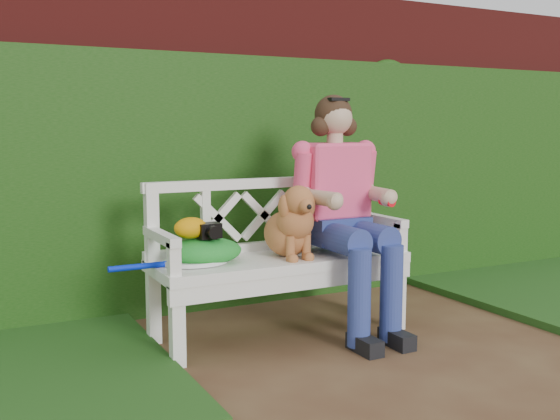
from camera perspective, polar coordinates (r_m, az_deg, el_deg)
name	(u,v)px	position (r m, az deg, el deg)	size (l,w,h in m)	color
ground	(428,375)	(3.44, 12.76, -13.81)	(60.00, 60.00, 0.00)	#472B1B
brick_wall	(262,144)	(4.83, -1.55, 5.74)	(10.00, 0.30, 2.20)	#5A1613
ivy_hedge	(276,180)	(4.64, -0.36, 2.59)	(10.00, 0.18, 1.70)	#244A15
garden_bench	(280,296)	(3.88, 0.00, -7.50)	(1.58, 0.60, 0.48)	white
seated_woman	(338,215)	(3.96, 5.10, -0.41)	(0.59, 0.79, 1.40)	#D04852
dog	(290,220)	(3.76, 0.87, -0.90)	(0.29, 0.39, 0.43)	#965F1F
tennis_racket	(190,262)	(3.62, -7.86, -4.47)	(0.69, 0.29, 0.03)	silver
green_bag	(205,250)	(3.63, -6.58, -3.52)	(0.42, 0.32, 0.14)	#2E8738
camera_item	(209,231)	(3.60, -6.24, -1.79)	(0.12, 0.09, 0.08)	black
baseball_glove	(191,228)	(3.59, -7.78, -1.56)	(0.18, 0.14, 0.12)	#C68105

